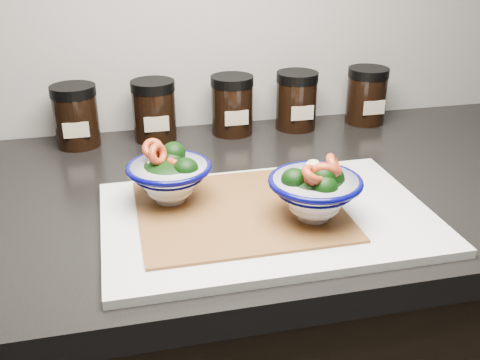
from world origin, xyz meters
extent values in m
cube|color=black|center=(0.00, 1.45, 0.88)|extent=(3.50, 0.60, 0.04)
cube|color=silver|center=(-0.03, 1.33, 0.91)|extent=(0.45, 0.30, 0.01)
cube|color=#A96932|center=(-0.07, 1.34, 0.91)|extent=(0.28, 0.24, 0.00)
cylinder|color=white|center=(-0.16, 1.39, 0.92)|extent=(0.04, 0.04, 0.01)
ellipsoid|color=white|center=(-0.16, 1.39, 0.93)|extent=(0.07, 0.07, 0.03)
torus|color=#04054F|center=(-0.16, 1.39, 0.97)|extent=(0.12, 0.12, 0.01)
torus|color=#04054F|center=(-0.16, 1.39, 0.95)|extent=(0.10, 0.10, 0.00)
ellipsoid|color=black|center=(-0.16, 1.39, 0.96)|extent=(0.09, 0.09, 0.04)
ellipsoid|color=black|center=(-0.14, 1.38, 0.97)|extent=(0.04, 0.04, 0.03)
cylinder|color=#477233|center=(-0.14, 1.38, 0.96)|extent=(0.01, 0.01, 0.02)
ellipsoid|color=black|center=(-0.15, 1.41, 0.97)|extent=(0.04, 0.04, 0.03)
cylinder|color=#477233|center=(-0.15, 1.41, 0.96)|extent=(0.01, 0.01, 0.02)
ellipsoid|color=black|center=(-0.17, 1.42, 0.97)|extent=(0.03, 0.03, 0.03)
cylinder|color=#477233|center=(-0.17, 1.42, 0.96)|extent=(0.01, 0.01, 0.02)
ellipsoid|color=black|center=(-0.15, 1.42, 0.98)|extent=(0.03, 0.03, 0.03)
cylinder|color=#477233|center=(-0.15, 1.42, 0.97)|extent=(0.01, 0.01, 0.02)
torus|color=#C55625|center=(-0.18, 1.42, 0.99)|extent=(0.05, 0.04, 0.04)
torus|color=#C55625|center=(-0.15, 1.39, 0.97)|extent=(0.04, 0.04, 0.03)
torus|color=#C55625|center=(-0.18, 1.40, 0.99)|extent=(0.04, 0.04, 0.05)
cylinder|color=#CCBC8E|center=(-0.18, 1.40, 0.97)|extent=(0.02, 0.02, 0.01)
cylinder|color=white|center=(0.02, 1.30, 0.92)|extent=(0.04, 0.04, 0.01)
ellipsoid|color=white|center=(0.02, 1.30, 0.93)|extent=(0.07, 0.07, 0.03)
torus|color=#04054F|center=(0.02, 1.30, 0.97)|extent=(0.13, 0.13, 0.01)
torus|color=#04054F|center=(0.02, 1.30, 0.96)|extent=(0.10, 0.10, 0.00)
ellipsoid|color=black|center=(0.02, 1.30, 0.96)|extent=(0.09, 0.09, 0.04)
ellipsoid|color=black|center=(0.04, 1.29, 0.97)|extent=(0.04, 0.04, 0.04)
cylinder|color=#477233|center=(0.04, 1.29, 0.96)|extent=(0.01, 0.01, 0.02)
ellipsoid|color=black|center=(0.03, 1.28, 0.98)|extent=(0.03, 0.03, 0.03)
cylinder|color=#477233|center=(0.03, 1.28, 0.97)|extent=(0.01, 0.01, 0.02)
ellipsoid|color=black|center=(-0.01, 1.30, 0.97)|extent=(0.03, 0.03, 0.03)
cylinder|color=#477233|center=(-0.01, 1.30, 0.96)|extent=(0.01, 0.01, 0.02)
ellipsoid|color=black|center=(0.02, 1.27, 0.97)|extent=(0.04, 0.04, 0.04)
cylinder|color=#477233|center=(0.02, 1.27, 0.96)|extent=(0.01, 0.01, 0.02)
torus|color=#C55625|center=(0.01, 1.28, 0.99)|extent=(0.05, 0.05, 0.04)
torus|color=#C55625|center=(0.01, 1.29, 0.98)|extent=(0.05, 0.05, 0.03)
torus|color=#C55625|center=(0.03, 1.29, 0.99)|extent=(0.04, 0.03, 0.05)
torus|color=#C55625|center=(0.04, 1.31, 0.98)|extent=(0.05, 0.04, 0.04)
torus|color=#C55625|center=(0.04, 1.29, 0.99)|extent=(0.04, 0.04, 0.04)
cylinder|color=#CCBC8E|center=(0.02, 1.32, 0.98)|extent=(0.02, 0.02, 0.01)
cylinder|color=black|center=(-0.30, 1.69, 0.95)|extent=(0.08, 0.08, 0.09)
cylinder|color=black|center=(-0.30, 1.69, 1.00)|extent=(0.08, 0.08, 0.02)
cube|color=#C6B793|center=(-0.30, 1.65, 0.94)|extent=(0.05, 0.00, 0.03)
cylinder|color=black|center=(-0.15, 1.69, 0.95)|extent=(0.08, 0.08, 0.09)
cylinder|color=black|center=(-0.15, 1.69, 1.00)|extent=(0.08, 0.08, 0.02)
cube|color=#C6B793|center=(-0.15, 1.65, 0.94)|extent=(0.04, 0.00, 0.03)
cylinder|color=black|center=(-0.01, 1.69, 0.95)|extent=(0.08, 0.08, 0.09)
cylinder|color=black|center=(-0.01, 1.69, 1.00)|extent=(0.08, 0.08, 0.02)
cube|color=#C6B793|center=(-0.01, 1.65, 0.94)|extent=(0.04, 0.00, 0.03)
cylinder|color=black|center=(0.12, 1.69, 0.95)|extent=(0.08, 0.08, 0.09)
cylinder|color=black|center=(0.12, 1.69, 1.00)|extent=(0.08, 0.08, 0.02)
cube|color=#C6B793|center=(0.12, 1.65, 0.94)|extent=(0.05, 0.00, 0.03)
cylinder|color=black|center=(0.27, 1.69, 0.95)|extent=(0.08, 0.08, 0.09)
cylinder|color=black|center=(0.27, 1.69, 1.00)|extent=(0.08, 0.08, 0.02)
cube|color=#C6B793|center=(0.27, 1.65, 0.94)|extent=(0.05, 0.00, 0.03)
camera|label=1|loc=(-0.23, 0.67, 1.28)|focal=42.00mm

